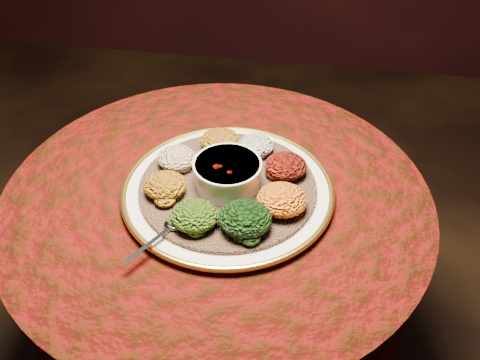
# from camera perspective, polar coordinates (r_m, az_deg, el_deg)

# --- Properties ---
(table) EXTENTS (0.96, 0.96, 0.73)m
(table) POSITION_cam_1_polar(r_m,az_deg,el_deg) (1.32, -2.32, -7.26)
(table) COLOR black
(table) RESTS_ON ground
(platter) EXTENTS (0.54, 0.54, 0.02)m
(platter) POSITION_cam_1_polar(r_m,az_deg,el_deg) (1.18, -1.31, -1.13)
(platter) COLOR silver
(platter) RESTS_ON table
(injera) EXTENTS (0.49, 0.49, 0.01)m
(injera) POSITION_cam_1_polar(r_m,az_deg,el_deg) (1.18, -1.31, -0.74)
(injera) COLOR brown
(injera) RESTS_ON platter
(stew_bowl) EXTENTS (0.15, 0.15, 0.06)m
(stew_bowl) POSITION_cam_1_polar(r_m,az_deg,el_deg) (1.15, -1.34, 0.79)
(stew_bowl) COLOR white
(stew_bowl) RESTS_ON injera
(spoon) EXTENTS (0.09, 0.13, 0.01)m
(spoon) POSITION_cam_1_polar(r_m,az_deg,el_deg) (1.08, -7.47, -5.06)
(spoon) COLOR silver
(spoon) RESTS_ON injera
(portion_ayib) EXTENTS (0.08, 0.08, 0.04)m
(portion_ayib) POSITION_cam_1_polar(r_m,az_deg,el_deg) (1.25, 1.71, 3.72)
(portion_ayib) COLOR beige
(portion_ayib) RESTS_ON injera
(portion_kitfo) EXTENTS (0.09, 0.09, 0.05)m
(portion_kitfo) POSITION_cam_1_polar(r_m,az_deg,el_deg) (1.19, 4.92, 1.52)
(portion_kitfo) COLOR black
(portion_kitfo) RESTS_ON injera
(portion_tikil) EXTENTS (0.10, 0.10, 0.05)m
(portion_tikil) POSITION_cam_1_polar(r_m,az_deg,el_deg) (1.10, 4.47, -2.10)
(portion_tikil) COLOR #A3790D
(portion_tikil) RESTS_ON injera
(portion_gomen) EXTENTS (0.11, 0.10, 0.05)m
(portion_gomen) POSITION_cam_1_polar(r_m,az_deg,el_deg) (1.06, 0.56, -4.12)
(portion_gomen) COLOR black
(portion_gomen) RESTS_ON injera
(portion_mixveg) EXTENTS (0.10, 0.09, 0.05)m
(portion_mixveg) POSITION_cam_1_polar(r_m,az_deg,el_deg) (1.07, -4.85, -3.81)
(portion_mixveg) COLOR #8E3B09
(portion_mixveg) RESTS_ON injera
(portion_kik) EXTENTS (0.09, 0.09, 0.04)m
(portion_kik) POSITION_cam_1_polar(r_m,az_deg,el_deg) (1.15, -7.98, -0.56)
(portion_kik) COLOR #A8650E
(portion_kik) RESTS_ON injera
(portion_timatim) EXTENTS (0.09, 0.08, 0.04)m
(portion_timatim) POSITION_cam_1_polar(r_m,az_deg,el_deg) (1.22, -6.74, 2.34)
(portion_timatim) COLOR #730A06
(portion_timatim) RESTS_ON injera
(portion_shiro) EXTENTS (0.09, 0.09, 0.05)m
(portion_shiro) POSITION_cam_1_polar(r_m,az_deg,el_deg) (1.26, -2.13, 4.21)
(portion_shiro) COLOR #925411
(portion_shiro) RESTS_ON injera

